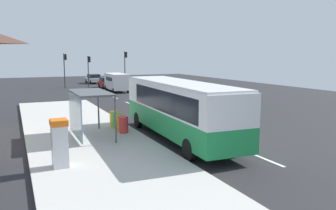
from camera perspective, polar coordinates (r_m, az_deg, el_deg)
The scene contains 23 objects.
ground_plane at distance 33.62m, azimuth -6.84°, elevation 0.21°, with size 56.00×92.00×0.04m, color #262628.
sidewalk_platform at distance 20.60m, azimuth -13.85°, elevation -4.78°, with size 6.20×30.00×0.18m, color beige.
lane_stripe_seg_0 at distance 16.24m, azimuth 16.03°, elevation -8.70°, with size 0.16×2.20×0.01m, color silver.
lane_stripe_seg_1 at distance 20.16m, azimuth 6.81°, elevation -5.12°, with size 0.16×2.20×0.01m, color silver.
lane_stripe_seg_2 at distance 24.48m, azimuth 0.77°, elevation -2.68°, with size 0.16×2.20×0.01m, color silver.
lane_stripe_seg_3 at distance 29.02m, azimuth -3.40°, elevation -0.97°, with size 0.16×2.20×0.01m, color silver.
lane_stripe_seg_4 at distance 33.69m, azimuth -6.43°, elevation 0.28°, with size 0.16×2.20×0.01m, color silver.
lane_stripe_seg_5 at distance 38.44m, azimuth -8.72°, elevation 1.22°, with size 0.16×2.20×0.01m, color silver.
lane_stripe_seg_6 at distance 43.25m, azimuth -10.50°, elevation 1.95°, with size 0.16×2.20×0.01m, color silver.
lane_stripe_seg_7 at distance 48.10m, azimuth -11.92°, elevation 2.53°, with size 0.16×2.20×0.01m, color silver.
bus at distance 18.93m, azimuth 1.74°, elevation -0.28°, with size 2.89×11.09×3.21m.
white_van at distance 44.69m, azimuth -8.45°, elevation 3.92°, with size 2.10×5.23×2.30m.
sedan_near at distance 58.62m, azimuth -12.18°, elevation 4.29°, with size 2.05×4.50×1.52m.
sedan_far at distance 50.14m, azimuth -10.07°, elevation 3.71°, with size 1.99×4.47×1.52m.
ticket_machine at distance 14.56m, azimuth -17.43°, elevation -5.95°, with size 0.66×0.76×1.94m.
recycling_bin_red at distance 20.19m, azimuth -7.32°, elevation -3.23°, with size 0.52×0.52×0.95m, color red.
recycling_bin_orange at distance 20.85m, azimuth -7.88°, elevation -2.87°, with size 0.52×0.52×0.95m, color orange.
recycling_bin_green at distance 21.51m, azimuth -8.41°, elevation -2.54°, with size 0.52×0.52×0.95m, color green.
recycling_bin_yellow at distance 22.18m, azimuth -8.91°, elevation -2.23°, with size 0.52×0.52×0.95m, color yellow.
traffic_light_near_side at distance 52.02m, azimuth -7.04°, elevation 6.85°, with size 0.49×0.28×5.18m.
traffic_light_far_side at distance 50.94m, azimuth -16.63°, elevation 6.32°, with size 0.49×0.28×4.86m.
traffic_light_median at distance 52.32m, azimuth -12.92°, elevation 6.26°, with size 0.49×0.28×4.51m.
bus_shelter at distance 19.27m, azimuth -13.55°, elevation 0.41°, with size 1.80×4.00×2.50m.
Camera 1 is at (-9.91, -17.78, 4.65)m, focal length 36.97 mm.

